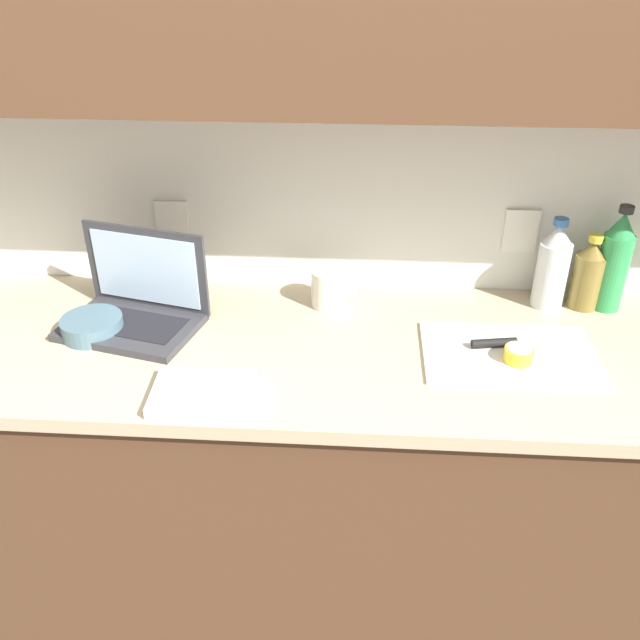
# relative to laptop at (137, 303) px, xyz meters

# --- Properties ---
(ground_plane) EXTENTS (12.00, 12.00, 0.00)m
(ground_plane) POSITION_rel_laptop_xyz_m (0.28, -0.08, -0.94)
(ground_plane) COLOR #564C47
(ground_plane) RESTS_ON ground
(wall_back) EXTENTS (5.20, 0.38, 2.60)m
(wall_back) POSITION_rel_laptop_xyz_m (0.28, 0.17, 0.62)
(wall_back) COLOR white
(wall_back) RESTS_ON ground_plane
(counter_unit) EXTENTS (2.37, 0.65, 0.88)m
(counter_unit) POSITION_rel_laptop_xyz_m (0.26, -0.08, -0.49)
(counter_unit) COLOR brown
(counter_unit) RESTS_ON ground_plane
(laptop) EXTENTS (0.38, 0.30, 0.24)m
(laptop) POSITION_rel_laptop_xyz_m (0.00, 0.00, 0.00)
(laptop) COLOR #333338
(laptop) RESTS_ON counter_unit
(cutting_board) EXTENTS (0.41, 0.27, 0.01)m
(cutting_board) POSITION_rel_laptop_xyz_m (0.93, -0.09, -0.05)
(cutting_board) COLOR silver
(cutting_board) RESTS_ON counter_unit
(knife) EXTENTS (0.28, 0.08, 0.02)m
(knife) POSITION_rel_laptop_xyz_m (0.93, -0.06, -0.04)
(knife) COLOR silver
(knife) RESTS_ON cutting_board
(lemon_half_cut) EXTENTS (0.07, 0.07, 0.04)m
(lemon_half_cut) POSITION_rel_laptop_xyz_m (0.94, -0.13, -0.03)
(lemon_half_cut) COLOR yellow
(lemon_half_cut) RESTS_ON cutting_board
(bottle_green_soda) EXTENTS (0.08, 0.08, 0.25)m
(bottle_green_soda) POSITION_rel_laptop_xyz_m (1.07, 0.17, 0.06)
(bottle_green_soda) COLOR silver
(bottle_green_soda) RESTS_ON counter_unit
(bottle_oil_tall) EXTENTS (0.08, 0.08, 0.21)m
(bottle_oil_tall) POSITION_rel_laptop_xyz_m (1.16, 0.17, 0.04)
(bottle_oil_tall) COLOR olive
(bottle_oil_tall) RESTS_ON counter_unit
(bottle_water_clear) EXTENTS (0.08, 0.08, 0.29)m
(bottle_water_clear) POSITION_rel_laptop_xyz_m (1.22, 0.17, 0.07)
(bottle_water_clear) COLOR #2D934C
(bottle_water_clear) RESTS_ON counter_unit
(measuring_cup) EXTENTS (0.12, 0.10, 0.10)m
(measuring_cup) POSITION_rel_laptop_xyz_m (0.48, 0.13, -0.01)
(measuring_cup) COLOR silver
(measuring_cup) RESTS_ON counter_unit
(bowl_white) EXTENTS (0.15, 0.15, 0.05)m
(bowl_white) POSITION_rel_laptop_xyz_m (-0.10, -0.07, -0.03)
(bowl_white) COLOR slate
(bowl_white) RESTS_ON counter_unit
(dish_towel) EXTENTS (0.23, 0.17, 0.02)m
(dish_towel) POSITION_rel_laptop_xyz_m (0.23, -0.31, -0.05)
(dish_towel) COLOR white
(dish_towel) RESTS_ON counter_unit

